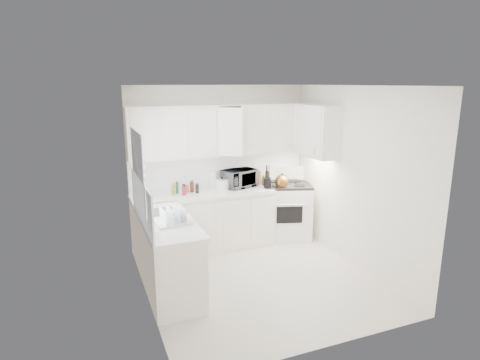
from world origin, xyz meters
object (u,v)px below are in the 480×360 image
microwave (239,176)px  tea_kettle (282,180)px  utensil_crock (268,176)px  stove (286,203)px  rice_cooker (222,183)px  dish_rack (172,215)px

microwave → tea_kettle: bearing=-44.3°
microwave → utensil_crock: (0.41, -0.22, 0.02)m
tea_kettle → utensil_crock: utensil_crock is taller
tea_kettle → utensil_crock: bearing=160.8°
stove → tea_kettle: size_ratio=4.33×
stove → utensil_crock: utensil_crock is taller
stove → rice_cooker: (-1.15, 0.06, 0.45)m
microwave → stove: bearing=-28.9°
microwave → dish_rack: microwave is taller
utensil_crock → dish_rack: utensil_crock is taller
stove → dish_rack: size_ratio=2.97×
utensil_crock → dish_rack: 2.17m
utensil_crock → dish_rack: size_ratio=0.96×
utensil_crock → tea_kettle: bearing=-17.9°
tea_kettle → microwave: 0.70m
microwave → dish_rack: size_ratio=1.29×
stove → dish_rack: bearing=-132.8°
stove → rice_cooker: 1.23m
rice_cooker → utensil_crock: (0.74, -0.14, 0.09)m
tea_kettle → dish_rack: tea_kettle is taller
tea_kettle → microwave: microwave is taller
rice_cooker → utensil_crock: 0.76m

